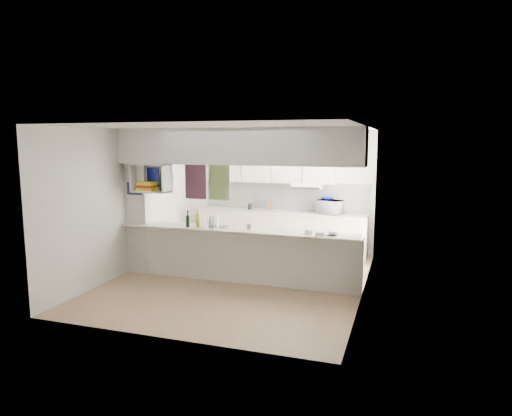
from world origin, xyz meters
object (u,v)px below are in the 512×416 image
at_px(microwave, 330,207).
at_px(wine_bottles, 193,220).
at_px(bowl, 328,199).
at_px(dish_rack, 216,222).

height_order(microwave, wine_bottles, wine_bottles).
relative_size(microwave, bowl, 2.01).
relative_size(microwave, wine_bottles, 1.64).
relative_size(dish_rack, wine_bottles, 1.61).
bearing_deg(bowl, dish_rack, -126.52).
xyz_separation_m(bowl, wine_bottles, (-1.97, -2.18, -0.20)).
distance_m(microwave, bowl, 0.18).
height_order(microwave, dish_rack, microwave).
bearing_deg(dish_rack, wine_bottles, 175.12).
bearing_deg(microwave, bowl, 3.98).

